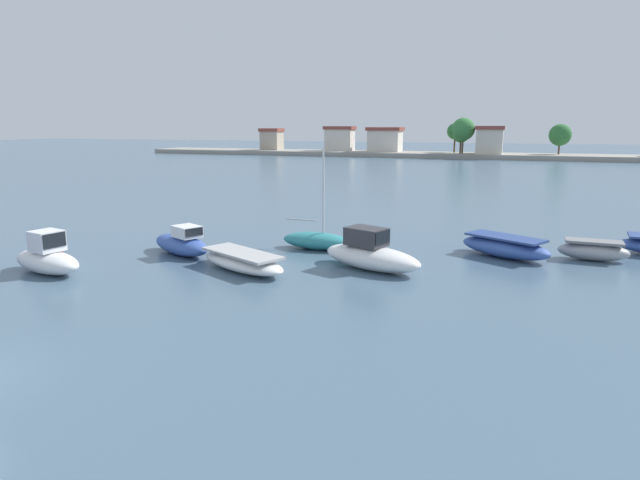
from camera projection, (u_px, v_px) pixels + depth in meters
name	position (u px, v px, depth m)	size (l,w,h in m)	color
moored_boat_2	(47.00, 258.00, 24.39)	(4.38, 2.52, 1.97)	white
moored_boat_3	(182.00, 243.00, 27.89)	(4.62, 3.37, 1.59)	#3856A8
moored_boat_4	(242.00, 261.00, 24.93)	(5.68, 4.04, 0.86)	white
moored_boat_5	(317.00, 240.00, 29.11)	(3.92, 1.68, 5.44)	teal
moored_boat_6	(371.00, 254.00, 25.08)	(5.54, 3.77, 1.92)	white
moored_boat_7	(505.00, 247.00, 27.36)	(5.06, 3.93, 1.08)	#3856A8
moored_boat_8	(593.00, 251.00, 26.71)	(3.34, 1.45, 1.01)	#9E9EA3
mooring_buoy_2	(60.00, 251.00, 28.07)	(0.32, 0.32, 0.32)	red
distant_shoreline	(442.00, 148.00, 110.73)	(131.86, 10.69, 7.99)	gray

